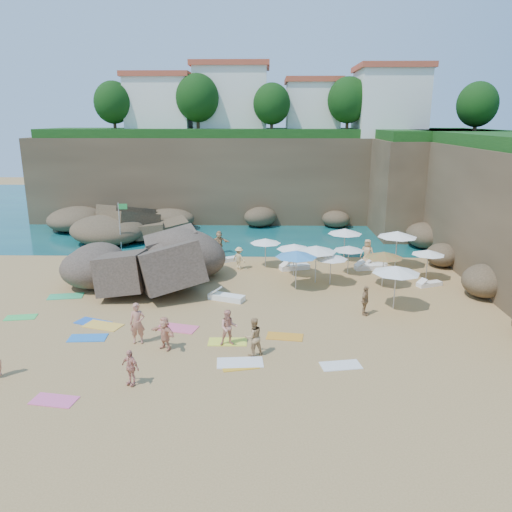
{
  "coord_description": "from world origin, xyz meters",
  "views": [
    {
      "loc": [
        2.63,
        -25.0,
        9.75
      ],
      "look_at": [
        2.0,
        3.0,
        2.0
      ],
      "focal_mm": 35.0,
      "sensor_mm": 36.0,
      "label": 1
    }
  ],
  "objects_px": {
    "flag_pole": "(121,220)",
    "person_stand_5": "(219,242)",
    "parasol_2": "(397,234)",
    "person_stand_1": "(253,337)",
    "lounger_0": "(229,259)",
    "parasol_0": "(331,257)",
    "person_stand_3": "(365,301)",
    "person_stand_2": "(239,258)",
    "rock_outcrop": "(140,285)",
    "person_stand_4": "(367,253)",
    "parasol_1": "(294,247)"
  },
  "relations": [
    {
      "from": "person_stand_5",
      "to": "flag_pole",
      "type": "bearing_deg",
      "value": 175.58
    },
    {
      "from": "person_stand_3",
      "to": "person_stand_5",
      "type": "distance_m",
      "value": 14.79
    },
    {
      "from": "rock_outcrop",
      "to": "person_stand_5",
      "type": "bearing_deg",
      "value": 61.15
    },
    {
      "from": "parasol_1",
      "to": "person_stand_3",
      "type": "distance_m",
      "value": 7.45
    },
    {
      "from": "flag_pole",
      "to": "parasol_2",
      "type": "relative_size",
      "value": 1.38
    },
    {
      "from": "person_stand_5",
      "to": "person_stand_4",
      "type": "bearing_deg",
      "value": -13.72
    },
    {
      "from": "person_stand_3",
      "to": "person_stand_5",
      "type": "xyz_separation_m",
      "value": [
        -8.6,
        12.03,
        0.07
      ]
    },
    {
      "from": "parasol_0",
      "to": "parasol_1",
      "type": "xyz_separation_m",
      "value": [
        -2.13,
        1.73,
        0.16
      ]
    },
    {
      "from": "person_stand_3",
      "to": "person_stand_5",
      "type": "relative_size",
      "value": 0.92
    },
    {
      "from": "parasol_1",
      "to": "person_stand_3",
      "type": "height_order",
      "value": "parasol_1"
    },
    {
      "from": "person_stand_3",
      "to": "flag_pole",
      "type": "bearing_deg",
      "value": 78.35
    },
    {
      "from": "parasol_1",
      "to": "person_stand_2",
      "type": "distance_m",
      "value": 4.0
    },
    {
      "from": "lounger_0",
      "to": "parasol_2",
      "type": "bearing_deg",
      "value": -35.48
    },
    {
      "from": "rock_outcrop",
      "to": "flag_pole",
      "type": "xyz_separation_m",
      "value": [
        -3.42,
        8.53,
        2.3
      ]
    },
    {
      "from": "parasol_1",
      "to": "person_stand_1",
      "type": "bearing_deg",
      "value": -101.45
    },
    {
      "from": "rock_outcrop",
      "to": "lounger_0",
      "type": "height_order",
      "value": "rock_outcrop"
    },
    {
      "from": "lounger_0",
      "to": "person_stand_1",
      "type": "height_order",
      "value": "person_stand_1"
    },
    {
      "from": "parasol_2",
      "to": "person_stand_3",
      "type": "xyz_separation_m",
      "value": [
        -3.69,
        -8.67,
        -1.5
      ]
    },
    {
      "from": "person_stand_3",
      "to": "parasol_1",
      "type": "bearing_deg",
      "value": 53.96
    },
    {
      "from": "rock_outcrop",
      "to": "flag_pole",
      "type": "distance_m",
      "value": 9.47
    },
    {
      "from": "lounger_0",
      "to": "person_stand_4",
      "type": "distance_m",
      "value": 9.59
    },
    {
      "from": "parasol_1",
      "to": "parasol_0",
      "type": "bearing_deg",
      "value": -39.17
    },
    {
      "from": "lounger_0",
      "to": "person_stand_5",
      "type": "distance_m",
      "value": 2.52
    },
    {
      "from": "person_stand_2",
      "to": "person_stand_3",
      "type": "distance_m",
      "value": 10.52
    },
    {
      "from": "parasol_2",
      "to": "person_stand_5",
      "type": "xyz_separation_m",
      "value": [
        -12.29,
        3.36,
        -1.44
      ]
    },
    {
      "from": "lounger_0",
      "to": "person_stand_4",
      "type": "relative_size",
      "value": 0.95
    },
    {
      "from": "parasol_1",
      "to": "rock_outcrop",
      "type": "bearing_deg",
      "value": -167.61
    },
    {
      "from": "person_stand_2",
      "to": "person_stand_4",
      "type": "height_order",
      "value": "person_stand_4"
    },
    {
      "from": "person_stand_1",
      "to": "person_stand_2",
      "type": "distance_m",
      "value": 12.65
    },
    {
      "from": "parasol_0",
      "to": "person_stand_2",
      "type": "xyz_separation_m",
      "value": [
        -5.7,
        3.11,
        -1.0
      ]
    },
    {
      "from": "parasol_2",
      "to": "lounger_0",
      "type": "height_order",
      "value": "parasol_2"
    },
    {
      "from": "rock_outcrop",
      "to": "lounger_0",
      "type": "bearing_deg",
      "value": 46.38
    },
    {
      "from": "parasol_0",
      "to": "person_stand_3",
      "type": "height_order",
      "value": "parasol_0"
    },
    {
      "from": "lounger_0",
      "to": "person_stand_4",
      "type": "bearing_deg",
      "value": -35.21
    },
    {
      "from": "person_stand_3",
      "to": "person_stand_4",
      "type": "bearing_deg",
      "value": 15.77
    },
    {
      "from": "flag_pole",
      "to": "person_stand_5",
      "type": "distance_m",
      "value": 7.77
    },
    {
      "from": "parasol_0",
      "to": "lounger_0",
      "type": "xyz_separation_m",
      "value": [
        -6.53,
        4.94,
        -1.62
      ]
    },
    {
      "from": "parasol_2",
      "to": "person_stand_2",
      "type": "height_order",
      "value": "parasol_2"
    },
    {
      "from": "flag_pole",
      "to": "parasol_2",
      "type": "distance_m",
      "value": 20.33
    },
    {
      "from": "parasol_1",
      "to": "person_stand_4",
      "type": "xyz_separation_m",
      "value": [
        5.11,
        2.32,
        -0.99
      ]
    },
    {
      "from": "parasol_1",
      "to": "person_stand_2",
      "type": "height_order",
      "value": "parasol_1"
    },
    {
      "from": "person_stand_2",
      "to": "parasol_0",
      "type": "bearing_deg",
      "value": -173.21
    },
    {
      "from": "parasol_2",
      "to": "lounger_0",
      "type": "bearing_deg",
      "value": 174.44
    },
    {
      "from": "parasol_0",
      "to": "person_stand_1",
      "type": "bearing_deg",
      "value": -114.89
    },
    {
      "from": "person_stand_2",
      "to": "person_stand_3",
      "type": "bearing_deg",
      "value": 166.3
    },
    {
      "from": "parasol_1",
      "to": "lounger_0",
      "type": "height_order",
      "value": "parasol_1"
    },
    {
      "from": "parasol_2",
      "to": "person_stand_4",
      "type": "height_order",
      "value": "parasol_2"
    },
    {
      "from": "parasol_1",
      "to": "person_stand_4",
      "type": "distance_m",
      "value": 5.7
    },
    {
      "from": "parasol_2",
      "to": "person_stand_1",
      "type": "bearing_deg",
      "value": -124.87
    },
    {
      "from": "lounger_0",
      "to": "person_stand_2",
      "type": "distance_m",
      "value": 2.1
    }
  ]
}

